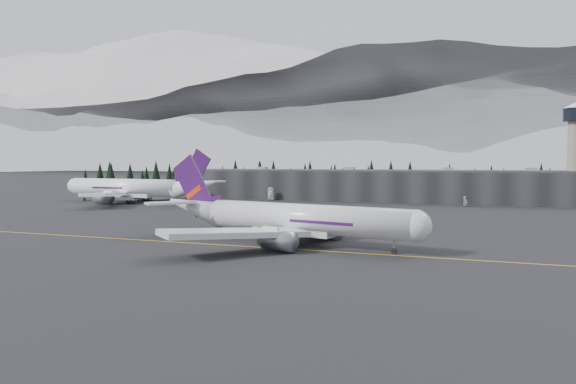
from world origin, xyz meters
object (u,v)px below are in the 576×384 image
(terminal, at_px, (373,185))
(gse_vehicle_a, at_px, (271,199))
(control_tower, at_px, (575,142))
(jet_parked, at_px, (136,188))
(jet_main, at_px, (282,218))
(gse_vehicle_b, at_px, (465,205))

(terminal, distance_m, gse_vehicle_a, 43.02)
(control_tower, bearing_deg, terminal, -177.71)
(terminal, bearing_deg, control_tower, 2.29)
(control_tower, xyz_separation_m, jet_parked, (-158.28, -50.17, -17.58))
(jet_parked, bearing_deg, jet_main, 144.16)
(control_tower, bearing_deg, jet_parked, -162.41)
(terminal, distance_m, jet_parked, 95.71)
(jet_main, bearing_deg, terminal, 104.15)
(terminal, bearing_deg, jet_main, -87.87)
(control_tower, distance_m, gse_vehicle_a, 118.01)
(gse_vehicle_b, bearing_deg, terminal, -134.77)
(jet_main, relative_size, gse_vehicle_a, 10.70)
(terminal, relative_size, gse_vehicle_b, 42.83)
(jet_parked, height_order, gse_vehicle_b, jet_parked)
(jet_main, bearing_deg, control_tower, 72.34)
(gse_vehicle_a, bearing_deg, gse_vehicle_b, -4.84)
(control_tower, relative_size, gse_vehicle_b, 10.09)
(control_tower, relative_size, jet_parked, 0.54)
(terminal, height_order, jet_parked, jet_parked)
(jet_parked, distance_m, gse_vehicle_a, 53.67)
(gse_vehicle_a, height_order, gse_vehicle_b, gse_vehicle_a)
(terminal, distance_m, control_tower, 76.98)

